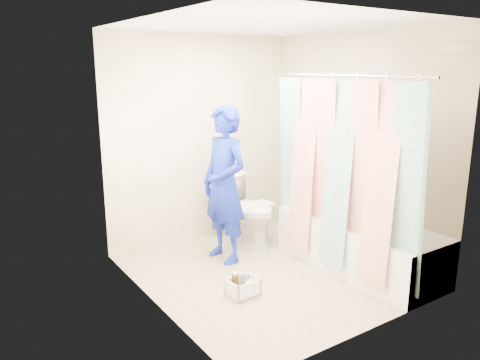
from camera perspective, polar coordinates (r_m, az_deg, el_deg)
floor at (r=4.84m, az=3.34°, el=-11.17°), size 2.60×2.60×0.00m
ceiling at (r=4.41m, az=3.80°, el=18.46°), size 2.40×2.60×0.02m
wall_back at (r=5.54m, az=-4.65°, el=5.01°), size 2.40×0.02×2.40m
wall_front at (r=3.55m, az=16.38°, el=-0.41°), size 2.40×0.02×2.40m
wall_left at (r=3.87m, az=-10.71°, el=1.06°), size 0.02×2.60×2.40m
wall_right at (r=5.27m, az=14.01°, el=4.21°), size 0.02×2.60×2.40m
bathtub at (r=4.99m, az=14.28°, el=-7.47°), size 0.70×1.75×0.50m
curtain_rod at (r=4.42m, az=12.64°, el=12.31°), size 0.02×1.90×0.02m
shower_curtain at (r=4.54m, az=12.03°, el=0.50°), size 0.06×1.75×1.80m
toilet at (r=5.48m, az=0.73°, el=-3.62°), size 0.55×0.84×0.81m
tank_lid at (r=5.37m, az=1.66°, el=-3.21°), size 0.52×0.28×0.04m
tank_internals at (r=5.50m, az=-1.12°, el=0.67°), size 0.20×0.07×0.26m
plumber at (r=4.89m, az=-1.91°, el=-0.61°), size 0.45×0.64×1.65m
cleaning_caddy at (r=4.36m, az=0.47°, el=-12.98°), size 0.28×0.23×0.20m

